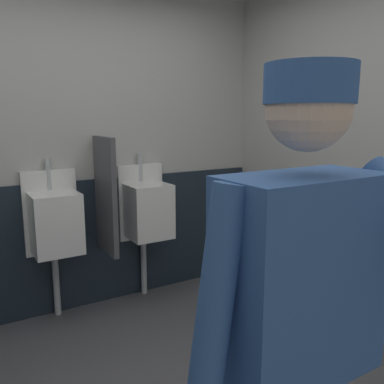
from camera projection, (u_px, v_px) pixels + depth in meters
wall_back at (70, 149)px, 3.18m from camera, size 3.91×0.12×2.59m
wainscot_band_back at (78, 245)px, 3.26m from camera, size 3.31×0.03×1.05m
urinal_left at (55, 222)px, 2.99m from camera, size 0.40×0.34×1.24m
urinal_middle at (147, 210)px, 3.38m from camera, size 0.40×0.34×1.24m
privacy_divider_panel at (106, 196)px, 3.09m from camera, size 0.04×0.40×0.90m
person at (300, 312)px, 1.15m from camera, size 0.70×0.60×1.68m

